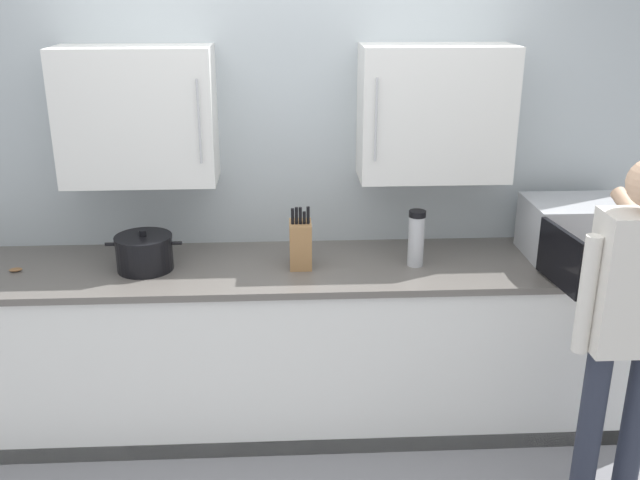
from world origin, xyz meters
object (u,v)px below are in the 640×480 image
microwave_oven (575,230)px  person_figure (629,313)px  wooden_spoon (3,271)px  thermos_flask (416,238)px  knife_block (301,244)px  stock_pot (144,253)px

microwave_oven → person_figure: 0.80m
microwave_oven → wooden_spoon: bearing=-178.7°
microwave_oven → thermos_flask: bearing=-174.9°
microwave_oven → thermos_flask: microwave_oven is taller
thermos_flask → knife_block: knife_block is taller
thermos_flask → knife_block: (-0.59, 0.01, -0.03)m
person_figure → microwave_oven: bearing=85.1°
wooden_spoon → stock_pot: (0.70, 0.01, 0.08)m
microwave_oven → wooden_spoon: (-2.92, -0.07, -0.14)m
thermos_flask → microwave_oven: bearing=5.1°
thermos_flask → person_figure: size_ratio=0.18×
wooden_spoon → stock_pot: bearing=0.8°
wooden_spoon → knife_block: knife_block is taller
thermos_flask → wooden_spoon: bearing=179.8°
thermos_flask → stock_pot: thermos_flask is taller
microwave_oven → wooden_spoon: microwave_oven is taller
wooden_spoon → stock_pot: 0.71m
thermos_flask → wooden_spoon: 2.07m
knife_block → person_figure: 1.55m
thermos_flask → wooden_spoon: size_ratio=1.52×
wooden_spoon → person_figure: person_figure is taller
thermos_flask → person_figure: 1.06m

